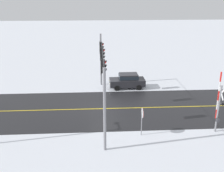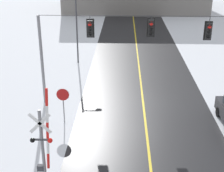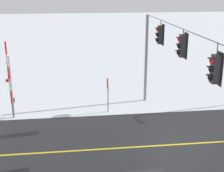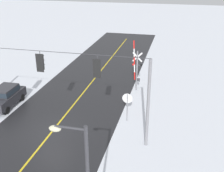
% 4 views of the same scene
% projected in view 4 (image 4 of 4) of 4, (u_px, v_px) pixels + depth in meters
% --- Properties ---
extents(ground_plane, '(160.00, 160.00, 0.00)m').
position_uv_depth(ground_plane, '(52.00, 132.00, 20.90)').
color(ground_plane, silver).
extents(signal_span, '(14.20, 0.47, 6.22)m').
position_uv_depth(signal_span, '(45.00, 78.00, 19.26)').
color(signal_span, gray).
rests_on(signal_span, ground).
extents(stop_sign, '(0.80, 0.09, 2.35)m').
position_uv_depth(stop_sign, '(127.00, 101.00, 21.80)').
color(stop_sign, gray).
rests_on(stop_sign, ground).
extents(railroad_crossing, '(0.98, 0.31, 4.99)m').
position_uv_depth(railroad_crossing, '(137.00, 68.00, 27.11)').
color(railroad_crossing, gray).
rests_on(railroad_crossing, ground).
extents(parked_car_charcoal, '(1.90, 4.23, 1.74)m').
position_uv_depth(parked_car_charcoal, '(6.00, 96.00, 24.47)').
color(parked_car_charcoal, '#2D2D33').
rests_on(parked_car_charcoal, ground).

